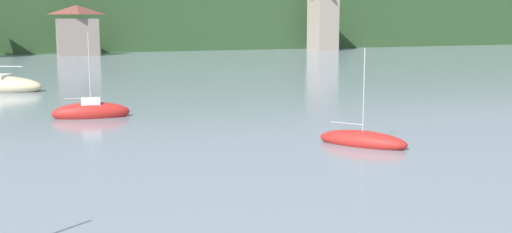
# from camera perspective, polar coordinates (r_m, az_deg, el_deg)

# --- Properties ---
(wooded_hillside) EXTENTS (352.00, 51.58, 28.89)m
(wooded_hillside) POSITION_cam_1_polar(r_m,az_deg,el_deg) (138.84, -7.74, 8.55)
(wooded_hillside) COLOR #2D4C28
(wooded_hillside) RESTS_ON ground_plane
(shore_building_westcentral) EXTENTS (6.21, 4.18, 7.47)m
(shore_building_westcentral) POSITION_cam_1_polar(r_m,az_deg,el_deg) (99.60, -15.69, 7.37)
(shore_building_westcentral) COLOR gray
(shore_building_westcentral) RESTS_ON ground_plane
(shore_building_central) EXTENTS (3.97, 5.07, 10.75)m
(shore_building_central) POSITION_cam_1_polar(r_m,az_deg,el_deg) (112.05, 6.02, 8.60)
(shore_building_central) COLOR gray
(shore_building_central) RESTS_ON ground_plane
(sailboat_mid_3) EXTENTS (4.52, 1.98, 5.23)m
(sailboat_mid_3) POSITION_cam_1_polar(r_m,az_deg,el_deg) (37.83, -14.54, 0.40)
(sailboat_mid_3) COLOR red
(sailboat_mid_3) RESTS_ON ground_plane
(sailboat_mid_7) EXTENTS (3.55, 4.18, 4.64)m
(sailboat_mid_7) POSITION_cam_1_polar(r_m,az_deg,el_deg) (29.05, 9.51, -2.15)
(sailboat_mid_7) COLOR red
(sailboat_mid_7) RESTS_ON ground_plane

